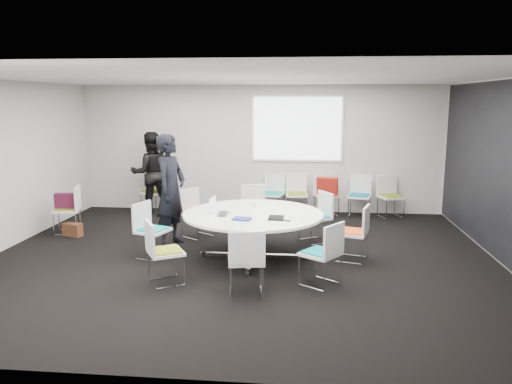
# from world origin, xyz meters

# --- Properties ---
(room_shell) EXTENTS (8.08, 7.08, 2.88)m
(room_shell) POSITION_xyz_m (0.09, 0.00, 1.40)
(room_shell) COLOR black
(room_shell) RESTS_ON ground
(conference_table) EXTENTS (2.19, 2.19, 0.73)m
(conference_table) POSITION_xyz_m (0.19, 0.05, 0.54)
(conference_table) COLOR silver
(conference_table) RESTS_ON ground
(projection_screen) EXTENTS (1.90, 0.03, 1.35)m
(projection_screen) POSITION_xyz_m (0.80, 3.46, 1.85)
(projection_screen) COLOR white
(projection_screen) RESTS_ON room_shell
(chair_ring_a) EXTENTS (0.56, 0.57, 0.88)m
(chair_ring_a) POSITION_xyz_m (1.74, 0.08, 0.28)
(chair_ring_a) COLOR silver
(chair_ring_a) RESTS_ON ground
(chair_ring_b) EXTENTS (0.62, 0.63, 0.88)m
(chair_ring_b) POSITION_xyz_m (1.19, 1.06, 0.28)
(chair_ring_b) COLOR silver
(chair_ring_b) RESTS_ON ground
(chair_ring_c) EXTENTS (0.55, 0.54, 0.88)m
(chair_ring_c) POSITION_xyz_m (0.04, 1.66, 0.28)
(chair_ring_c) COLOR silver
(chair_ring_c) RESTS_ON ground
(chair_ring_d) EXTENTS (0.63, 0.63, 0.88)m
(chair_ring_d) POSITION_xyz_m (-0.95, 1.17, 0.28)
(chair_ring_d) COLOR silver
(chair_ring_d) RESTS_ON ground
(chair_ring_e) EXTENTS (0.57, 0.58, 0.88)m
(chair_ring_e) POSITION_xyz_m (-1.39, -0.09, 0.28)
(chair_ring_e) COLOR silver
(chair_ring_e) RESTS_ON ground
(chair_ring_f) EXTENTS (0.62, 0.62, 0.88)m
(chair_ring_f) POSITION_xyz_m (-0.89, -1.19, 0.28)
(chair_ring_f) COLOR silver
(chair_ring_f) RESTS_ON ground
(chair_ring_g) EXTENTS (0.53, 0.52, 0.88)m
(chair_ring_g) POSITION_xyz_m (0.26, -1.44, 0.28)
(chair_ring_g) COLOR silver
(chair_ring_g) RESTS_ON ground
(chair_ring_h) EXTENTS (0.63, 0.63, 0.88)m
(chair_ring_h) POSITION_xyz_m (1.22, -1.05, 0.28)
(chair_ring_h) COLOR silver
(chair_ring_h) RESTS_ON ground
(chair_back_a) EXTENTS (0.54, 0.53, 0.88)m
(chair_back_a) POSITION_xyz_m (0.29, 3.17, 0.28)
(chair_back_a) COLOR silver
(chair_back_a) RESTS_ON ground
(chair_back_b) EXTENTS (0.49, 0.48, 0.88)m
(chair_back_b) POSITION_xyz_m (0.82, 3.17, 0.28)
(chair_back_b) COLOR silver
(chair_back_b) RESTS_ON ground
(chair_back_c) EXTENTS (0.59, 0.58, 0.88)m
(chair_back_c) POSITION_xyz_m (1.45, 3.14, 0.28)
(chair_back_c) COLOR silver
(chair_back_c) RESTS_ON ground
(chair_back_d) EXTENTS (0.55, 0.54, 0.88)m
(chair_back_d) POSITION_xyz_m (2.15, 3.12, 0.28)
(chair_back_d) COLOR silver
(chair_back_d) RESTS_ON ground
(chair_back_e) EXTENTS (0.58, 0.57, 0.88)m
(chair_back_e) POSITION_xyz_m (2.81, 3.12, 0.28)
(chair_back_e) COLOR silver
(chair_back_e) RESTS_ON ground
(chair_spare_left) EXTENTS (0.55, 0.56, 0.88)m
(chair_spare_left) POSITION_xyz_m (-3.43, 1.21, 0.28)
(chair_spare_left) COLOR silver
(chair_spare_left) RESTS_ON ground
(chair_person_back) EXTENTS (0.58, 0.58, 0.88)m
(chair_person_back) POSITION_xyz_m (-2.37, 3.16, 0.28)
(chair_person_back) COLOR silver
(chair_person_back) RESTS_ON ground
(person_main) EXTENTS (0.62, 0.79, 1.91)m
(person_main) POSITION_xyz_m (-1.29, 0.66, 0.96)
(person_main) COLOR black
(person_main) RESTS_ON ground
(person_back) EXTENTS (1.08, 0.98, 1.80)m
(person_back) POSITION_xyz_m (-2.37, 3.00, 0.90)
(person_back) COLOR black
(person_back) RESTS_ON ground
(laptop) EXTENTS (0.22, 0.33, 0.03)m
(laptop) POSITION_xyz_m (-0.22, -0.10, 0.74)
(laptop) COLOR #333338
(laptop) RESTS_ON conference_table
(laptop_lid) EXTENTS (0.05, 0.30, 0.22)m
(laptop_lid) POSITION_xyz_m (-0.45, 0.03, 0.86)
(laptop_lid) COLOR silver
(laptop_lid) RESTS_ON conference_table
(notebook_black) EXTENTS (0.23, 0.31, 0.02)m
(notebook_black) POSITION_xyz_m (0.57, -0.28, 0.74)
(notebook_black) COLOR black
(notebook_black) RESTS_ON conference_table
(tablet_folio) EXTENTS (0.29, 0.24, 0.03)m
(tablet_folio) POSITION_xyz_m (0.07, -0.41, 0.74)
(tablet_folio) COLOR navy
(tablet_folio) RESTS_ON conference_table
(papers_right) EXTENTS (0.36, 0.31, 0.00)m
(papers_right) POSITION_xyz_m (0.65, 0.29, 0.73)
(papers_right) COLOR white
(papers_right) RESTS_ON conference_table
(papers_front) EXTENTS (0.33, 0.25, 0.00)m
(papers_front) POSITION_xyz_m (0.84, -0.13, 0.73)
(papers_front) COLOR white
(papers_front) RESTS_ON conference_table
(cup) EXTENTS (0.08, 0.08, 0.09)m
(cup) POSITION_xyz_m (0.16, 0.47, 0.78)
(cup) COLOR white
(cup) RESTS_ON conference_table
(phone) EXTENTS (0.16, 0.11, 0.01)m
(phone) POSITION_xyz_m (0.72, -0.41, 0.73)
(phone) COLOR black
(phone) RESTS_ON conference_table
(maroon_bag) EXTENTS (0.41, 0.18, 0.28)m
(maroon_bag) POSITION_xyz_m (-3.45, 1.21, 0.62)
(maroon_bag) COLOR #4A132B
(maroon_bag) RESTS_ON chair_spare_left
(brown_bag) EXTENTS (0.39, 0.26, 0.24)m
(brown_bag) POSITION_xyz_m (-3.25, 1.00, 0.12)
(brown_bag) COLOR #4B2918
(brown_bag) RESTS_ON ground
(red_jacket) EXTENTS (0.47, 0.27, 0.36)m
(red_jacket) POSITION_xyz_m (1.46, 2.91, 0.70)
(red_jacket) COLOR maroon
(red_jacket) RESTS_ON chair_back_c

